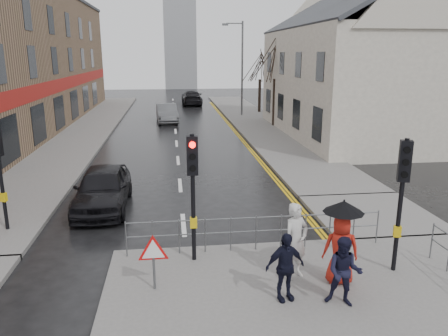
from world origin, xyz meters
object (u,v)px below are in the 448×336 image
object	(u,v)px
pedestrian_a	(296,241)
car_parked	(103,188)
pedestrian_d	(285,267)
car_mid	(167,113)
pedestrian_b	(344,272)
pedestrian_with_umbrella	(341,239)

from	to	relation	value
pedestrian_a	car_parked	distance (m)	8.09
pedestrian_a	pedestrian_d	size ratio (longest dim) A/B	1.20
car_mid	pedestrian_d	bearing A→B (deg)	-88.67
pedestrian_d	car_parked	distance (m)	8.51
pedestrian_b	pedestrian_d	size ratio (longest dim) A/B	1.00
pedestrian_a	pedestrian_b	size ratio (longest dim) A/B	1.21
pedestrian_a	pedestrian_with_umbrella	distance (m)	1.07
pedestrian_a	car_parked	bearing A→B (deg)	106.28
pedestrian_a	pedestrian_b	xyz separation A→B (m)	(0.70, -1.33, -0.16)
pedestrian_a	pedestrian_with_umbrella	bearing A→B (deg)	-47.07
pedestrian_a	pedestrian_b	bearing A→B (deg)	-88.05
pedestrian_with_umbrella	car_parked	size ratio (longest dim) A/B	0.46
pedestrian_b	pedestrian_a	bearing A→B (deg)	142.74
pedestrian_b	pedestrian_with_umbrella	size ratio (longest dim) A/B	0.76
pedestrian_b	car_parked	xyz separation A→B (m)	(-6.12, 7.33, -0.16)
pedestrian_a	pedestrian_d	xyz separation A→B (m)	(-0.51, -0.96, -0.16)
pedestrian_d	pedestrian_with_umbrella	bearing A→B (deg)	8.40
pedestrian_d	car_mid	size ratio (longest dim) A/B	0.35
car_parked	car_mid	size ratio (longest dim) A/B	1.00
pedestrian_a	car_parked	xyz separation A→B (m)	(-5.42, 6.00, -0.32)
pedestrian_with_umbrella	car_mid	bearing A→B (deg)	98.91
pedestrian_a	pedestrian_d	distance (m)	1.10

